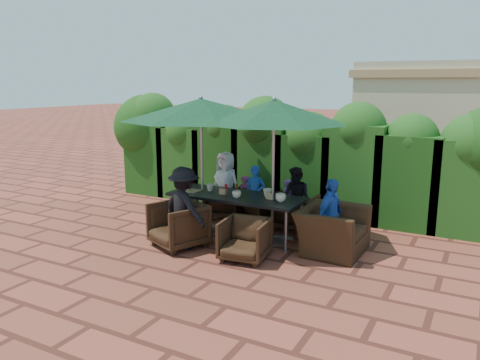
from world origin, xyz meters
The scene contains 32 objects.
ground centered at (0.00, 0.00, 0.00)m, with size 80.00×80.00×0.00m, color brown.
dining_table centered at (-0.07, 0.21, 0.68)m, with size 2.39×0.90×0.75m.
umbrella_left centered at (-0.79, 0.23, 2.21)m, with size 2.84×2.84×2.46m.
umbrella_right centered at (0.63, 0.21, 2.21)m, with size 2.39×2.39×2.46m.
chair_far_left centered at (-0.88, 1.16, 0.35)m, with size 0.68×0.64×0.70m, color black.
chair_far_mid centered at (-0.07, 1.25, 0.36)m, with size 0.70×0.66×0.72m, color black.
chair_far_right centered at (0.71, 1.10, 0.36)m, with size 0.70×0.66×0.72m, color black.
chair_near_left centered at (-0.65, -0.72, 0.41)m, with size 0.79×0.74×0.82m, color black.
chair_near_right centered at (0.59, -0.73, 0.35)m, with size 0.69×0.64×0.71m, color black.
chair_end_right centered at (1.68, 0.23, 0.48)m, with size 1.11×0.72×0.97m, color black.
adult_far_left centered at (-0.82, 1.15, 0.67)m, with size 0.66×0.39×1.34m, color white.
adult_far_mid centered at (-0.13, 1.09, 0.56)m, with size 0.40×0.33×1.12m, color #2051B2.
adult_far_right centered at (0.71, 1.10, 0.58)m, with size 0.56×0.34×1.16m, color black.
adult_near_left centered at (-0.52, -0.73, 0.68)m, with size 0.87×0.40×1.36m, color black.
adult_end_right centered at (1.64, 0.20, 0.60)m, with size 0.71×0.35×1.20m, color #2051B2.
child_left centered at (-0.48, 1.32, 0.43)m, with size 0.31×0.25×0.85m, color #BF438D.
child_right centered at (0.45, 1.30, 0.44)m, with size 0.32×0.26×0.88m, color purple.
pedestrian_a centered at (1.84, 4.07, 0.86)m, with size 1.61×0.57×1.72m, color #2B7F22.
pedestrian_b centered at (2.47, 4.27, 0.84)m, with size 0.81×0.49×1.68m, color #BF438D.
pedestrian_c centered at (3.37, 4.34, 0.77)m, with size 0.99×0.45×1.55m, color #919299.
cup_a centered at (-1.03, 0.07, 0.82)m, with size 0.17×0.17×0.14m, color beige.
cup_b centered at (-0.63, 0.26, 0.81)m, with size 0.13×0.13×0.13m, color beige.
cup_c centered at (0.04, 0.03, 0.81)m, with size 0.15×0.15×0.12m, color beige.
cup_d centered at (0.47, 0.34, 0.82)m, with size 0.15×0.15×0.14m, color beige.
cup_e centered at (0.81, 0.14, 0.82)m, with size 0.17×0.17×0.14m, color beige.
ketchup_bottle centered at (-0.27, 0.21, 0.83)m, with size 0.04×0.04×0.17m, color #B20C0A.
sauce_bottle centered at (-0.12, 0.33, 0.83)m, with size 0.04×0.04×0.17m, color #4C230C.
serving_tray centered at (-0.94, 0.08, 0.76)m, with size 0.35×0.25×0.02m, color #A2764E.
number_block_left centered at (-0.30, 0.14, 0.80)m, with size 0.12×0.06×0.10m, color tan.
number_block_right centered at (0.58, 0.21, 0.80)m, with size 0.12×0.06×0.10m, color tan.
hedge_wall centered at (-0.21, 2.32, 1.30)m, with size 9.10×1.60×2.45m.
building centered at (3.50, 6.99, 1.61)m, with size 6.20×3.08×3.20m.
Camera 1 is at (3.75, -6.78, 2.68)m, focal length 35.00 mm.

